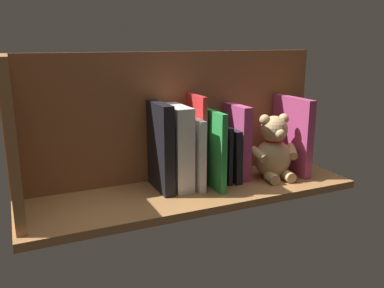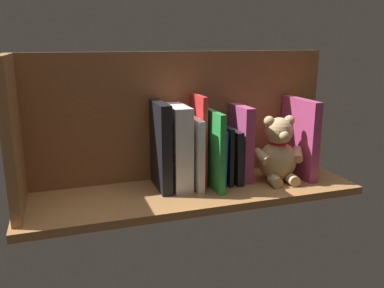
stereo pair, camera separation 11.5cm
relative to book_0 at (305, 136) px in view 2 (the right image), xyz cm
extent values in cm
cube|color=#9E6B3D|center=(40.35, 4.17, -13.10)|extent=(97.82, 29.37, 2.20)
cube|color=brown|center=(40.35, -8.27, 7.67)|extent=(97.82, 1.50, 39.34)
cube|color=#9E6B3D|center=(87.26, 4.17, 7.67)|extent=(2.40, 23.37, 39.34)
cube|color=orange|center=(0.00, 0.00, 0.00)|extent=(2.84, 14.23, 24.04)
cube|color=#B23F72|center=(3.50, 2.18, 0.41)|extent=(2.73, 18.59, 24.83)
ellipsoid|color=tan|center=(12.54, 4.81, -5.81)|extent=(12.95, 11.87, 12.39)
sphere|color=tan|center=(12.54, 4.81, 3.58)|extent=(8.52, 8.52, 8.52)
sphere|color=tan|center=(9.37, 5.19, 6.77)|extent=(3.29, 3.29, 3.29)
sphere|color=tan|center=(15.71, 4.42, 6.77)|extent=(3.29, 3.29, 3.29)
sphere|color=#DBB77F|center=(12.98, 8.40, 2.94)|extent=(3.29, 3.29, 3.29)
cylinder|color=tan|center=(6.89, 7.05, -3.64)|extent=(5.34, 6.74, 4.58)
cylinder|color=tan|center=(18.57, 5.64, -3.64)|extent=(4.21, 6.59, 4.58)
cylinder|color=tan|center=(10.41, 10.37, -10.36)|extent=(3.83, 5.01, 3.29)
cylinder|color=tan|center=(15.94, 9.70, -10.36)|extent=(3.83, 5.01, 3.29)
torus|color=red|center=(12.54, 4.81, 0.19)|extent=(6.29, 6.29, 0.97)
cube|color=#B23F72|center=(22.67, -0.56, -0.43)|extent=(3.11, 13.10, 23.14)
cube|color=black|center=(26.18, 0.14, -3.78)|extent=(2.65, 14.51, 16.52)
cube|color=black|center=(28.76, -0.14, -3.22)|extent=(1.25, 13.96, 17.56)
cube|color=blue|center=(31.22, -0.21, -3.55)|extent=(2.15, 13.82, 16.94)
cube|color=green|center=(33.93, 2.41, -0.51)|extent=(1.76, 19.06, 22.99)
cube|color=red|center=(36.44, -1.19, 1.47)|extent=(1.47, 11.86, 26.94)
cube|color=silver|center=(39.04, 1.01, -1.54)|extent=(1.91, 16.25, 20.94)
cube|color=white|center=(43.53, 0.30, 0.21)|extent=(5.27, 14.64, 24.43)
cube|color=black|center=(48.63, 0.36, 0.78)|extent=(3.10, 14.96, 25.56)
camera|label=1|loc=(86.34, 105.79, 30.51)|focal=37.62mm
camera|label=2|loc=(75.62, 109.98, 30.51)|focal=37.62mm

